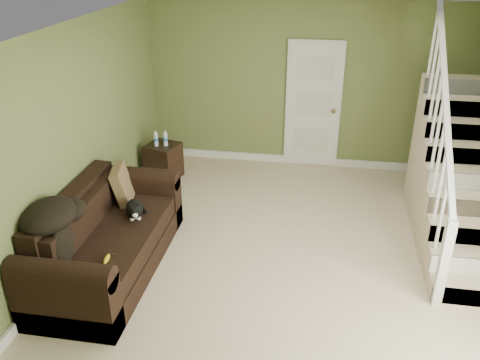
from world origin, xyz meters
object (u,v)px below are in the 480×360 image
at_px(cat, 134,209).
at_px(banana, 107,259).
at_px(sofa, 106,241).
at_px(side_table, 163,161).

distance_m(cat, banana, 0.88).
bearing_deg(cat, sofa, -147.89).
bearing_deg(banana, cat, 86.51).
xyz_separation_m(sofa, cat, (0.23, 0.33, 0.25)).
height_order(sofa, banana, sofa).
bearing_deg(cat, side_table, 75.83).
relative_size(side_table, cat, 1.50).
height_order(side_table, cat, side_table).
bearing_deg(banana, side_table, 90.82).
bearing_deg(side_table, banana, -83.03).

